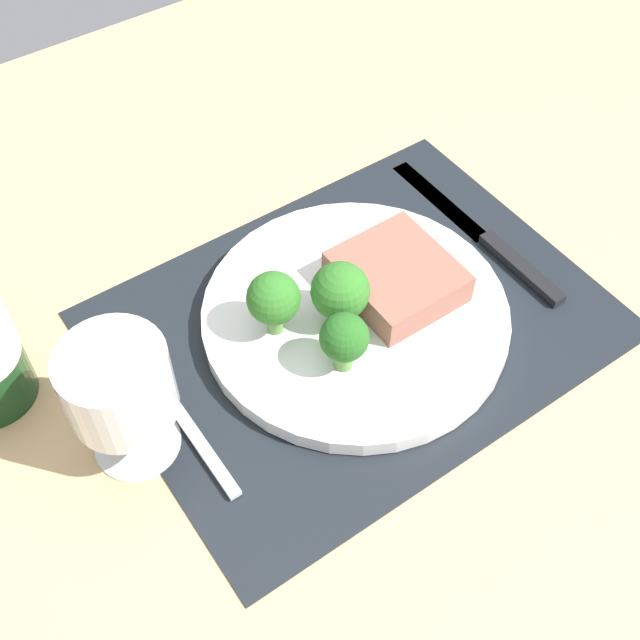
% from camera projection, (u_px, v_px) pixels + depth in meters
% --- Properties ---
extents(ground_plane, '(1.40, 1.10, 0.03)m').
position_uv_depth(ground_plane, '(354.00, 334.00, 0.72)').
color(ground_plane, tan).
extents(placemat, '(0.42, 0.32, 0.00)m').
position_uv_depth(placemat, '(355.00, 322.00, 0.71)').
color(placemat, black).
rests_on(placemat, ground_plane).
extents(plate, '(0.27, 0.27, 0.02)m').
position_uv_depth(plate, '(355.00, 316.00, 0.70)').
color(plate, white).
rests_on(plate, placemat).
extents(steak, '(0.09, 0.10, 0.03)m').
position_uv_depth(steak, '(398.00, 278.00, 0.70)').
color(steak, '#8C5647').
rests_on(steak, plate).
extents(broccoli_center, '(0.04, 0.04, 0.06)m').
position_uv_depth(broccoli_center, '(273.00, 299.00, 0.65)').
color(broccoli_center, '#5B8942').
rests_on(broccoli_center, plate).
extents(broccoli_front_edge, '(0.04, 0.04, 0.06)m').
position_uv_depth(broccoli_front_edge, '(344.00, 339.00, 0.63)').
color(broccoli_front_edge, '#5B8942').
rests_on(broccoli_front_edge, plate).
extents(broccoli_near_steak, '(0.05, 0.05, 0.06)m').
position_uv_depth(broccoli_near_steak, '(337.00, 288.00, 0.67)').
color(broccoli_near_steak, '#5B8942').
rests_on(broccoli_near_steak, plate).
extents(fork, '(0.02, 0.19, 0.01)m').
position_uv_depth(fork, '(173.00, 404.00, 0.65)').
color(fork, silver).
rests_on(fork, placemat).
extents(knife, '(0.02, 0.23, 0.01)m').
position_uv_depth(knife, '(488.00, 240.00, 0.77)').
color(knife, black).
rests_on(knife, placemat).
extents(wine_glass, '(0.08, 0.08, 0.11)m').
position_uv_depth(wine_glass, '(122.00, 394.00, 0.57)').
color(wine_glass, silver).
rests_on(wine_glass, ground_plane).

